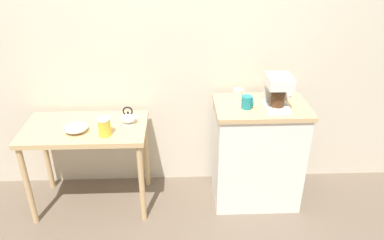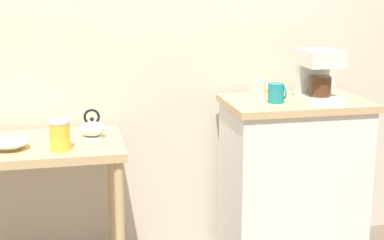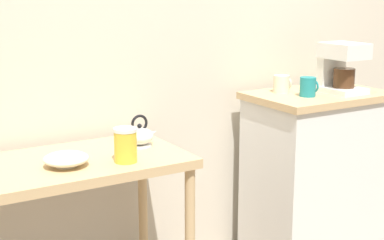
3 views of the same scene
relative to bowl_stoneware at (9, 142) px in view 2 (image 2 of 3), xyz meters
The scene contains 9 objects.
wooden_table 0.16m from the bowl_stoneware, 60.04° to the left, with size 0.94×0.53×0.74m.
kitchen_counter 1.45m from the bowl_stoneware, ahead, with size 0.72×0.48×0.89m.
bowl_stoneware is the anchor object (origin of this frame).
teakettle 0.40m from the bowl_stoneware, 17.31° to the left, with size 0.15×0.12×0.14m.
canister_enamel 0.24m from the bowl_stoneware, 15.59° to the right, with size 0.10×0.10×0.14m.
coffee_maker 1.53m from the bowl_stoneware, ahead, with size 0.18×0.22×0.26m.
mug_small_cream 1.27m from the bowl_stoneware, ahead, with size 0.09×0.08×0.09m.
mug_dark_teal 1.30m from the bowl_stoneware, ahead, with size 0.09×0.08×0.10m.
table_clock 1.64m from the bowl_stoneware, ahead, with size 0.10×0.05×0.12m.
Camera 2 is at (-0.43, -2.75, 1.48)m, focal length 54.64 mm.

